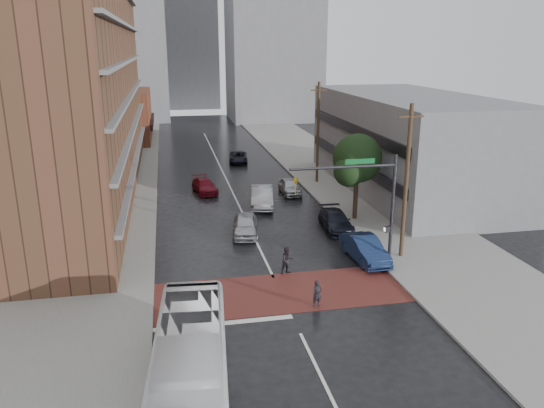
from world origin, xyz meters
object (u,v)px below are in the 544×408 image
object	(u,v)px
car_travel_b	(262,197)
car_parked_mid	(336,221)
car_parked_far	(290,186)
car_travel_c	(205,186)
pedestrian_a	(317,294)
car_parked_near	(365,249)
pedestrian_b	(287,261)
transit_bus	(190,377)
suv_travel	(238,157)
car_travel_a	(245,225)

from	to	relation	value
car_travel_b	car_parked_mid	size ratio (longest dim) A/B	1.08
car_parked_far	car_travel_c	bearing A→B (deg)	165.75
pedestrian_a	car_travel_b	world-z (taller)	car_travel_b
car_travel_b	car_parked_near	world-z (taller)	car_travel_b
car_travel_b	car_parked_near	xyz separation A→B (m)	(4.36, -13.09, -0.07)
pedestrian_a	pedestrian_b	distance (m)	4.54
transit_bus	pedestrian_b	world-z (taller)	transit_bus
pedestrian_b	car_travel_c	bearing A→B (deg)	82.86
suv_travel	pedestrian_a	bearing A→B (deg)	-84.52
car_travel_b	car_parked_near	size ratio (longest dim) A/B	1.09
car_travel_c	suv_travel	distance (m)	13.51
car_travel_a	car_travel_c	xyz separation A→B (m)	(-2.03, 12.32, -0.12)
transit_bus	car_parked_near	bearing A→B (deg)	52.27
transit_bus	car_parked_near	size ratio (longest dim) A/B	2.39
pedestrian_b	car_travel_b	xyz separation A→B (m)	(1.00, 14.09, 0.02)
pedestrian_b	car_parked_far	xyz separation A→B (m)	(4.25, 17.54, -0.12)
car_parked_near	car_parked_far	distance (m)	16.57
pedestrian_b	car_parked_near	world-z (taller)	pedestrian_b
car_parked_mid	car_parked_far	distance (m)	10.55
suv_travel	car_parked_mid	world-z (taller)	car_parked_mid
pedestrian_a	car_travel_b	size ratio (longest dim) A/B	0.29
transit_bus	car_travel_b	bearing A→B (deg)	78.92
pedestrian_b	car_parked_far	size ratio (longest dim) A/B	0.40
car_travel_b	car_parked_mid	distance (m)	8.28
pedestrian_b	car_parked_far	distance (m)	18.05
pedestrian_b	car_parked_near	size ratio (longest dim) A/B	0.35
car_travel_b	car_parked_far	size ratio (longest dim) A/B	1.24
car_parked_far	car_parked_near	bearing A→B (deg)	-85.55
car_parked_far	car_travel_b	bearing A→B (deg)	-132.73
car_travel_a	car_parked_near	size ratio (longest dim) A/B	0.92
pedestrian_a	car_travel_c	world-z (taller)	pedestrian_a
car_travel_c	car_parked_far	bearing A→B (deg)	-24.81
transit_bus	car_travel_c	distance (m)	31.52
car_parked_far	pedestrian_b	bearing A→B (deg)	-102.99
suv_travel	car_travel_b	bearing A→B (deg)	-84.54
car_travel_a	car_parked_mid	xyz separation A→B (m)	(6.84, -0.23, -0.06)
car_travel_a	car_travel_b	world-z (taller)	car_travel_b
car_travel_c	transit_bus	bearing A→B (deg)	-105.15
car_parked_near	transit_bus	bearing A→B (deg)	-136.11
car_parked_mid	pedestrian_a	bearing A→B (deg)	-108.87
pedestrian_a	pedestrian_b	bearing A→B (deg)	83.21
car_travel_b	pedestrian_b	bearing A→B (deg)	-84.33
car_travel_a	car_travel_c	distance (m)	12.49
pedestrian_a	car_parked_mid	distance (m)	12.49
car_travel_b	suv_travel	world-z (taller)	car_travel_b
pedestrian_b	car_parked_near	distance (m)	5.44
car_travel_c	car_parked_far	distance (m)	8.04
car_travel_a	car_parked_near	bearing A→B (deg)	-33.53
pedestrian_a	car_parked_near	bearing A→B (deg)	34.80
car_travel_b	car_parked_near	bearing A→B (deg)	-61.89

